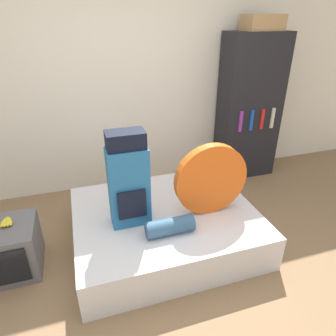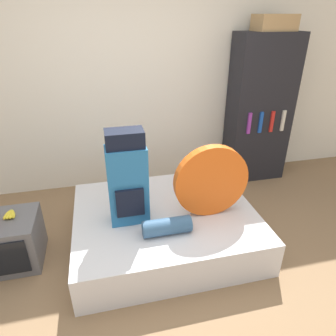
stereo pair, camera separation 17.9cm
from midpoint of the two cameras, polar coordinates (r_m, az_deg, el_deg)
ground_plane at (r=2.59m, az=-1.27°, el=-22.85°), size 16.00×16.00×0.00m
wall_back at (r=3.64m, az=-10.58°, el=15.85°), size 8.00×0.05×2.60m
bed at (r=2.94m, az=-2.34°, el=-10.94°), size 1.67×1.38×0.34m
backpack at (r=2.53m, az=-9.57°, el=-2.51°), size 0.33×0.24×0.84m
tent_bag at (r=2.68m, az=6.26°, el=-2.22°), size 0.67×0.09×0.67m
sleeping_roll at (r=2.54m, az=-1.67°, el=-11.11°), size 0.41×0.14×0.14m
television at (r=3.00m, az=-30.98°, el=-13.47°), size 0.62×0.49×0.44m
banana_bunch at (r=2.89m, az=-29.95°, el=-8.88°), size 0.12×0.14×0.04m
bookshelf at (r=4.03m, az=13.97°, el=10.90°), size 0.76×0.40×1.82m
cardboard_box at (r=3.89m, az=16.20°, el=25.09°), size 0.44×0.29×0.17m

